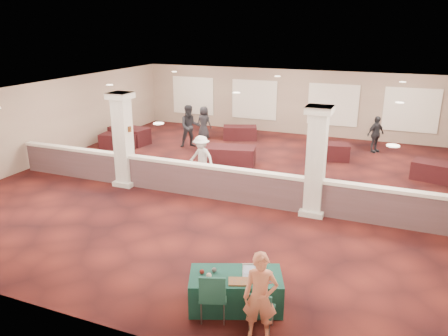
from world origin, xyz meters
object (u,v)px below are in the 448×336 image
at_px(far_table_back_right, 328,151).
at_px(attendee_a, 190,126).
at_px(far_table_front_center, 231,156).
at_px(attendee_b, 201,158).
at_px(attendee_c, 376,134).
at_px(near_table, 236,291).
at_px(attendee_d, 204,122).
at_px(far_table_back_center, 240,133).
at_px(far_table_back_left, 130,135).
at_px(far_table_front_right, 437,172).
at_px(conf_chair_side, 213,293).
at_px(woman, 260,297).
at_px(conf_chair_main, 261,309).
at_px(far_table_front_left, 119,141).

distance_m(far_table_back_right, attendee_a, 6.15).
xyz_separation_m(far_table_front_center, attendee_a, (-2.70, 1.87, 0.57)).
bearing_deg(attendee_b, attendee_c, 60.68).
relative_size(near_table, far_table_back_right, 1.08).
bearing_deg(attendee_c, attendee_d, 133.03).
bearing_deg(far_table_back_center, far_table_back_left, -149.39).
xyz_separation_m(far_table_front_right, attendee_c, (-2.32, 3.00, 0.46)).
xyz_separation_m(conf_chair_side, far_table_back_right, (0.26, 11.25, -0.27)).
distance_m(woman, far_table_back_center, 14.06).
height_order(far_table_back_left, attendee_c, attendee_c).
xyz_separation_m(conf_chair_main, far_table_front_left, (-9.67, 9.40, -0.19)).
distance_m(conf_chair_side, far_table_back_center, 13.63).
xyz_separation_m(conf_chair_side, far_table_front_center, (-3.14, 8.93, -0.22)).
height_order(conf_chair_main, far_table_front_left, conf_chair_main).
bearing_deg(attendee_a, far_table_front_left, 170.14).
height_order(near_table, attendee_c, attendee_c).
distance_m(far_table_front_left, attendee_a, 3.27).
distance_m(attendee_a, attendee_b, 4.36).
distance_m(attendee_b, attendee_c, 8.13).
bearing_deg(far_table_front_center, near_table, -67.97).
bearing_deg(conf_chair_side, attendee_b, 97.60).
height_order(far_table_back_left, attendee_a, attendee_a).
bearing_deg(attendee_d, conf_chair_main, 128.87).
bearing_deg(attendee_c, conf_chair_main, -145.51).
bearing_deg(far_table_back_right, near_table, -90.18).
height_order(far_table_front_left, far_table_back_center, same).
height_order(conf_chair_main, far_table_back_center, conf_chair_main).
distance_m(attendee_a, attendee_d, 1.74).
relative_size(conf_chair_side, far_table_front_left, 0.64).
xyz_separation_m(far_table_front_right, far_table_back_right, (-4.00, 1.16, 0.01)).
bearing_deg(far_table_front_center, far_table_back_center, 105.20).
xyz_separation_m(conf_chair_main, far_table_front_right, (3.33, 10.08, -0.18)).
relative_size(far_table_front_center, far_table_back_center, 1.20).
relative_size(far_table_front_left, attendee_d, 1.02).
relative_size(woman, far_table_front_right, 1.03).
xyz_separation_m(conf_chair_side, far_table_back_center, (-4.24, 12.95, -0.28)).
xyz_separation_m(far_table_front_right, far_table_back_left, (-13.00, 0.20, 0.05)).
bearing_deg(far_table_front_left, conf_chair_side, -47.13).
distance_m(woman, far_table_front_left, 13.59).
relative_size(conf_chair_side, far_table_front_center, 0.54).
height_order(far_table_back_right, attendee_c, attendee_c).
bearing_deg(conf_chair_main, near_table, 133.75).
xyz_separation_m(near_table, attendee_c, (1.72, 12.50, 0.45)).
distance_m(conf_chair_main, far_table_front_center, 9.80).
distance_m(far_table_front_left, far_table_back_center, 5.73).
height_order(conf_chair_main, far_table_back_right, conf_chair_main).
relative_size(attendee_b, attendee_d, 1.03).
bearing_deg(far_table_front_left, attendee_d, 48.11).
distance_m(far_table_front_left, far_table_back_left, 0.88).
bearing_deg(attendee_a, far_table_back_center, 18.09).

